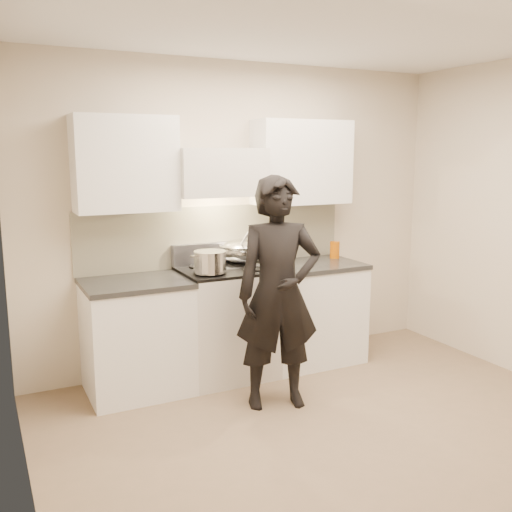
# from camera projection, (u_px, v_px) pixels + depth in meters

# --- Properties ---
(ground_plane) EXTENTS (4.00, 4.00, 0.00)m
(ground_plane) POSITION_uv_depth(u_px,v_px,m) (351.00, 439.00, 3.87)
(ground_plane) COLOR #7D654D
(room_shell) EXTENTS (4.04, 3.54, 2.70)m
(room_shell) POSITION_uv_depth(u_px,v_px,m) (319.00, 199.00, 3.88)
(room_shell) COLOR beige
(room_shell) RESTS_ON ground
(stove) EXTENTS (0.76, 0.65, 0.96)m
(stove) POSITION_uv_depth(u_px,v_px,m) (226.00, 322.00, 4.91)
(stove) COLOR silver
(stove) RESTS_ON ground
(counter_right) EXTENTS (0.92, 0.67, 0.92)m
(counter_right) POSITION_uv_depth(u_px,v_px,m) (309.00, 312.00, 5.27)
(counter_right) COLOR white
(counter_right) RESTS_ON ground
(counter_left) EXTENTS (0.82, 0.67, 0.92)m
(counter_left) POSITION_uv_depth(u_px,v_px,m) (137.00, 336.00, 4.57)
(counter_left) COLOR white
(counter_left) RESTS_ON ground
(wok) EXTENTS (0.41, 0.50, 0.33)m
(wok) POSITION_uv_depth(u_px,v_px,m) (242.00, 251.00, 4.98)
(wok) COLOR #B7B7B7
(wok) RESTS_ON stove
(stock_pot) EXTENTS (0.36, 0.33, 0.17)m
(stock_pot) POSITION_uv_depth(u_px,v_px,m) (210.00, 262.00, 4.59)
(stock_pot) COLOR #B7B7B7
(stock_pot) RESTS_ON stove
(utensil_crock) EXTENTS (0.13, 0.13, 0.34)m
(utensil_crock) POSITION_uv_depth(u_px,v_px,m) (270.00, 252.00, 5.18)
(utensil_crock) COLOR #9191A4
(utensil_crock) RESTS_ON counter_right
(spice_jar) EXTENTS (0.04, 0.04, 0.08)m
(spice_jar) POSITION_uv_depth(u_px,v_px,m) (281.00, 257.00, 5.25)
(spice_jar) COLOR #CA4B07
(spice_jar) RESTS_ON counter_right
(oil_glass) EXTENTS (0.09, 0.09, 0.16)m
(oil_glass) POSITION_uv_depth(u_px,v_px,m) (335.00, 250.00, 5.43)
(oil_glass) COLOR #A34B02
(oil_glass) RESTS_ON counter_right
(person) EXTENTS (0.73, 0.57, 1.75)m
(person) POSITION_uv_depth(u_px,v_px,m) (278.00, 293.00, 4.26)
(person) COLOR black
(person) RESTS_ON ground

